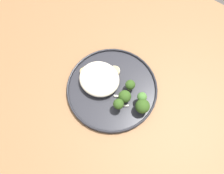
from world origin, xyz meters
TOP-DOWN VIEW (x-y plane):
  - ground at (0.00, 0.00)m, footprint 6.00×6.00m
  - wooden_dining_table at (0.00, 0.00)m, footprint 1.40×1.00m
  - dinner_plate at (-0.05, -0.03)m, footprint 0.29×0.29m
  - noodle_bed at (-0.10, -0.04)m, footprint 0.13×0.12m
  - seared_scallop_rear_pale at (-0.13, -0.06)m, footprint 0.03×0.03m
  - seared_scallop_center_golden at (-0.16, -0.04)m, footprint 0.03×0.03m
  - seared_scallop_large_seared at (-0.07, -0.04)m, footprint 0.03×0.03m
  - seared_scallop_right_edge at (-0.08, 0.02)m, footprint 0.03×0.03m
  - broccoli_floret_split_head at (0.00, -0.04)m, footprint 0.04×0.04m
  - broccoli_floret_rear_charred at (0.00, -0.07)m, footprint 0.03×0.03m
  - broccoli_floret_tall_stalk at (0.06, -0.04)m, footprint 0.04×0.04m
  - broccoli_floret_beside_noodles at (-0.01, 0.00)m, footprint 0.03×0.03m
  - broccoli_floret_center_pile at (0.04, -0.02)m, footprint 0.03×0.03m
  - onion_sliver_pale_crescent at (0.01, -0.06)m, footprint 0.04×0.03m
  - onion_sliver_curled_piece at (-0.01, -0.04)m, footprint 0.05×0.03m

SIDE VIEW (x-z plane):
  - ground at x=0.00m, z-range 0.00..0.00m
  - wooden_dining_table at x=0.00m, z-range 0.29..1.03m
  - dinner_plate at x=-0.05m, z-range 0.74..0.76m
  - onion_sliver_pale_crescent at x=0.01m, z-range 0.75..0.76m
  - onion_sliver_curled_piece at x=-0.01m, z-range 0.75..0.76m
  - seared_scallop_center_golden at x=-0.16m, z-range 0.75..0.77m
  - seared_scallop_rear_pale at x=-0.13m, z-range 0.75..0.77m
  - seared_scallop_right_edge at x=-0.08m, z-range 0.75..0.77m
  - seared_scallop_large_seared at x=-0.07m, z-range 0.75..0.77m
  - noodle_bed at x=-0.10m, z-range 0.75..0.79m
  - broccoli_floret_beside_noodles at x=-0.01m, z-range 0.75..0.80m
  - broccoli_floret_split_head at x=0.00m, z-range 0.75..0.80m
  - broccoli_floret_tall_stalk at x=0.06m, z-range 0.75..0.81m
  - broccoli_floret_center_pile at x=0.04m, z-range 0.76..0.81m
  - broccoli_floret_rear_charred at x=0.00m, z-range 0.76..0.81m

